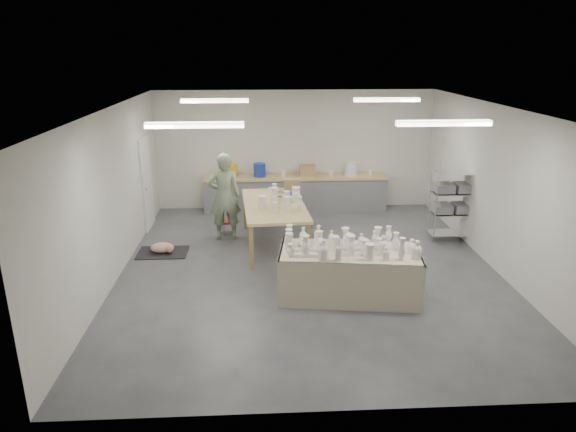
{
  "coord_description": "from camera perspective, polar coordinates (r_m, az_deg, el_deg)",
  "views": [
    {
      "loc": [
        -0.88,
        -8.87,
        3.99
      ],
      "look_at": [
        -0.39,
        0.03,
        1.05
      ],
      "focal_mm": 32.0,
      "sensor_mm": 36.0,
      "label": 1
    }
  ],
  "objects": [
    {
      "name": "potter",
      "position": [
        11.06,
        -7.08,
        2.15
      ],
      "size": [
        0.74,
        0.53,
        1.9
      ],
      "primitive_type": "imported",
      "rotation": [
        0.0,
        0.0,
        3.25
      ],
      "color": "gray",
      "rests_on": "ground"
    },
    {
      "name": "drying_table",
      "position": [
        8.64,
        6.73,
        -6.11
      ],
      "size": [
        2.42,
        1.38,
        1.18
      ],
      "rotation": [
        0.0,
        0.0,
        -0.13
      ],
      "color": "olive",
      "rests_on": "ground"
    },
    {
      "name": "cat",
      "position": [
        10.73,
        -13.69,
        -3.44
      ],
      "size": [
        0.54,
        0.44,
        0.2
      ],
      "rotation": [
        0.0,
        0.0,
        0.28
      ],
      "color": "white",
      "rests_on": "rug"
    },
    {
      "name": "room",
      "position": [
        9.2,
        1.75,
        6.1
      ],
      "size": [
        8.0,
        8.02,
        3.0
      ],
      "color": "#424449",
      "rests_on": "ground"
    },
    {
      "name": "wire_shelf",
      "position": [
        11.47,
        17.82,
        1.82
      ],
      "size": [
        0.88,
        0.48,
        1.8
      ],
      "color": "silver",
      "rests_on": "ground"
    },
    {
      "name": "back_counter",
      "position": [
        13.06,
        0.79,
        2.68
      ],
      "size": [
        4.6,
        0.6,
        1.24
      ],
      "color": "tan",
      "rests_on": "ground"
    },
    {
      "name": "rug",
      "position": [
        10.78,
        -13.75,
        -3.96
      ],
      "size": [
        1.0,
        0.7,
        0.02
      ],
      "primitive_type": "cube",
      "color": "black",
      "rests_on": "ground"
    },
    {
      "name": "work_table",
      "position": [
        10.65,
        -1.13,
        1.46
      ],
      "size": [
        1.39,
        2.54,
        1.29
      ],
      "rotation": [
        0.0,
        0.0,
        0.07
      ],
      "color": "tan",
      "rests_on": "ground"
    },
    {
      "name": "red_stool",
      "position": [
        11.52,
        -6.87,
        -0.71
      ],
      "size": [
        0.39,
        0.39,
        0.31
      ],
      "rotation": [
        0.0,
        0.0,
        0.21
      ],
      "color": "#A92618",
      "rests_on": "ground"
    }
  ]
}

